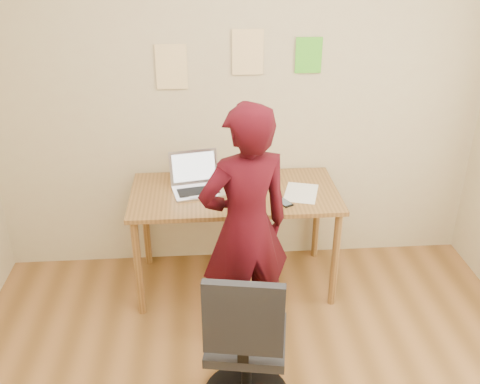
{
  "coord_description": "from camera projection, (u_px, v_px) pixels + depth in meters",
  "views": [
    {
      "loc": [
        -0.27,
        -1.84,
        2.35
      ],
      "look_at": [
        -0.06,
        0.95,
        0.95
      ],
      "focal_mm": 40.0,
      "sensor_mm": 36.0,
      "label": 1
    }
  ],
  "objects": [
    {
      "name": "room",
      "position": [
        272.0,
        208.0,
        2.11
      ],
      "size": [
        3.58,
        3.58,
        2.78
      ],
      "color": "brown",
      "rests_on": "ground"
    },
    {
      "name": "desk",
      "position": [
        235.0,
        203.0,
        3.65
      ],
      "size": [
        1.4,
        0.7,
        0.74
      ],
      "color": "olive",
      "rests_on": "ground"
    },
    {
      "name": "laptop",
      "position": [
        197.0,
        182.0,
        3.62
      ],
      "size": [
        0.38,
        0.36,
        0.24
      ],
      "rotation": [
        0.0,
        0.0,
        0.19
      ],
      "color": "silver",
      "rests_on": "desk"
    },
    {
      "name": "paper_sheet",
      "position": [
        301.0,
        193.0,
        3.59
      ],
      "size": [
        0.29,
        0.35,
        0.0
      ],
      "primitive_type": "cube",
      "rotation": [
        0.0,
        0.0,
        -0.29
      ],
      "color": "white",
      "rests_on": "desk"
    },
    {
      "name": "phone",
      "position": [
        284.0,
        203.0,
        3.45
      ],
      "size": [
        0.11,
        0.14,
        0.01
      ],
      "rotation": [
        0.0,
        0.0,
        0.49
      ],
      "color": "black",
      "rests_on": "desk"
    },
    {
      "name": "wall_note_left",
      "position": [
        172.0,
        67.0,
        3.56
      ],
      "size": [
        0.21,
        0.0,
        0.3
      ],
      "primitive_type": "cube",
      "color": "#FAD695",
      "rests_on": "room"
    },
    {
      "name": "wall_note_mid",
      "position": [
        248.0,
        52.0,
        3.55
      ],
      "size": [
        0.21,
        0.0,
        0.3
      ],
      "primitive_type": "cube",
      "color": "#FAD695",
      "rests_on": "room"
    },
    {
      "name": "wall_note_right",
      "position": [
        309.0,
        55.0,
        3.59
      ],
      "size": [
        0.18,
        0.0,
        0.24
      ],
      "primitive_type": "cube",
      "color": "#54CE2E",
      "rests_on": "room"
    },
    {
      "name": "office_chair",
      "position": [
        246.0,
        352.0,
        2.74
      ],
      "size": [
        0.48,
        0.48,
        0.92
      ],
      "rotation": [
        0.0,
        0.0,
        -0.18
      ],
      "color": "black",
      "rests_on": "ground"
    },
    {
      "name": "person",
      "position": [
        245.0,
        228.0,
        3.11
      ],
      "size": [
        0.64,
        0.52,
        1.54
      ],
      "primitive_type": "imported",
      "rotation": [
        0.0,
        0.0,
        3.44
      ],
      "color": "#39070F",
      "rests_on": "ground"
    }
  ]
}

